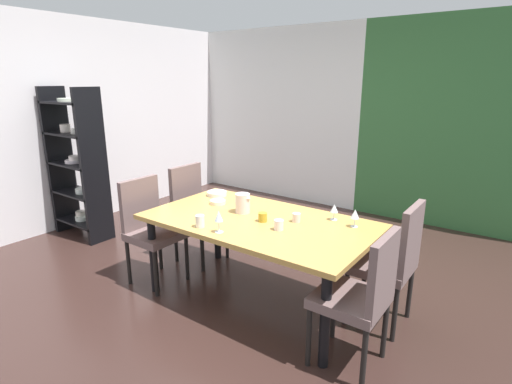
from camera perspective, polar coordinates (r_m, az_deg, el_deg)
name	(u,v)px	position (r m, az deg, el deg)	size (l,w,h in m)	color
ground_plane	(224,280)	(3.96, -4.56, -12.48)	(5.39, 5.66, 0.02)	#32201C
back_panel_interior	(275,115)	(6.49, 2.73, 10.96)	(2.87, 0.10, 2.62)	silver
garden_window_panel	(460,126)	(5.50, 27.17, 8.35)	(2.52, 0.10, 2.62)	#336635
left_interior_panel	(60,125)	(5.61, -26.17, 8.60)	(0.10, 5.66, 2.62)	silver
dining_table	(258,228)	(3.34, 0.35, -5.13)	(1.89, 1.06, 0.74)	#BE8F47
chair_right_near	(362,293)	(2.72, 14.92, -13.74)	(0.44, 0.44, 0.97)	#695351
chair_left_far	(195,208)	(4.23, -8.74, -2.29)	(0.45, 0.44, 1.00)	#695351
chair_left_near	(150,225)	(3.85, -14.93, -4.58)	(0.45, 0.44, 0.98)	#695351
chair_right_far	(392,259)	(3.22, 18.92, -8.99)	(0.44, 0.44, 1.00)	#695351
display_shelf	(76,164)	(5.19, -24.28, 3.63)	(0.78, 0.33, 1.78)	black
wine_glass_west	(334,209)	(3.34, 11.12, -2.38)	(0.06, 0.06, 0.14)	silver
wine_glass_north	(219,217)	(3.02, -5.35, -3.55)	(0.07, 0.07, 0.17)	silver
wine_glass_center	(355,214)	(3.22, 13.97, -3.13)	(0.07, 0.07, 0.14)	silver
serving_bowl_left	(217,194)	(4.00, -5.61, -0.22)	(0.20, 0.20, 0.04)	silver
serving_bowl_front	(218,202)	(3.73, -5.48, -1.43)	(0.14, 0.14, 0.04)	#F1DCC7
cup_corner	(263,217)	(3.26, 0.96, -3.61)	(0.07, 0.07, 0.07)	#B79426
cup_right	(200,221)	(3.17, -8.02, -4.16)	(0.07, 0.07, 0.10)	white
cup_rear	(279,225)	(3.09, 3.27, -4.73)	(0.07, 0.07, 0.08)	silver
cup_east	(296,218)	(3.27, 5.79, -3.65)	(0.07, 0.07, 0.07)	silver
pitcher_near_window	(243,203)	(3.46, -1.92, -1.58)	(0.14, 0.13, 0.17)	silver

